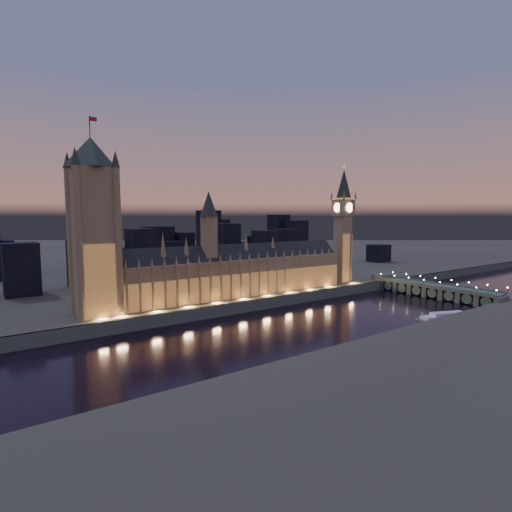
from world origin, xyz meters
TOP-DOWN VIEW (x-y plane):
  - ground_plane at (0.00, 0.00)m, footprint 2000.00×2000.00m
  - north_bank at (0.00, 520.00)m, footprint 2000.00×960.00m
  - embankment_wall at (0.00, 41.00)m, footprint 2000.00×2.50m
  - palace_of_westminster at (-12.30, 61.75)m, footprint 202.00×23.07m
  - victoria_tower at (-110.00, 61.92)m, footprint 31.68×31.68m
  - elizabeth_tower at (108.00, 61.92)m, footprint 18.00×18.00m
  - westminster_bridge at (145.45, -3.45)m, footprint 18.67×113.00m
  - river_boat at (85.45, -52.61)m, footprint 45.64×26.02m
  - city_backdrop at (35.99, 245.06)m, footprint 495.37×215.63m

SIDE VIEW (x-z plane):
  - ground_plane at x=0.00m, z-range 0.00..0.00m
  - river_boat at x=85.45m, z-range -0.69..3.81m
  - north_bank at x=0.00m, z-range 0.00..8.00m
  - embankment_wall at x=0.00m, z-range 0.00..8.00m
  - westminster_bridge at x=145.45m, z-range -1.96..13.94m
  - palace_of_westminster at x=-12.30m, z-range -12.63..65.37m
  - city_backdrop at x=35.99m, z-range -5.81..65.56m
  - victoria_tower at x=-110.00m, z-range 7.50..126.11m
  - elizabeth_tower at x=108.00m, z-range 14.27..123.21m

